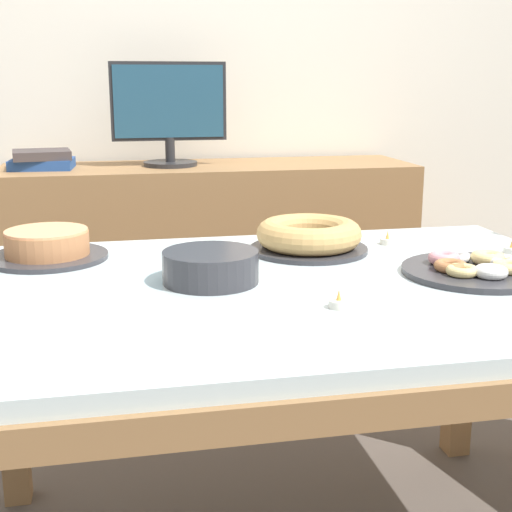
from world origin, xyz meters
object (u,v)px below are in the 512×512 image
Objects in this scene: tealight_left_edge at (387,241)px; pastry_platter at (475,268)px; computer_monitor at (169,114)px; plate_stack at (211,267)px; cake_chocolate_round at (47,246)px; book_stack at (42,160)px; tealight_right_edge at (339,303)px; tealight_near_front at (511,250)px; cake_golden_bundt at (309,236)px.

pastry_platter is at bearing -76.15° from tealight_left_edge.
plate_stack is at bearing -90.97° from computer_monitor.
cake_chocolate_round is at bearing 142.02° from plate_stack.
book_stack is 5.75× the size of tealight_left_edge.
cake_chocolate_round is 7.30× the size of tealight_right_edge.
pastry_platter is 8.26× the size of tealight_right_edge.
cake_chocolate_round is at bearing 138.50° from tealight_right_edge.
book_stack reaches higher than tealight_left_edge.
computer_monitor reaches higher than book_stack.
plate_stack is at bearing 174.48° from pastry_platter.
book_stack is 5.75× the size of tealight_right_edge.
plate_stack is (-0.60, 0.06, 0.02)m from pastry_platter.
book_stack is (-0.46, 0.00, -0.16)m from computer_monitor.
cake_chocolate_round is 0.88× the size of pastry_platter.
book_stack is at bearing 110.34° from plate_stack.
cake_chocolate_round reaches higher than tealight_near_front.
cake_chocolate_round is at bearing -85.10° from book_stack.
cake_golden_bundt reaches higher than plate_stack.
tealight_left_edge is 1.00× the size of tealight_right_edge.
computer_monitor reaches higher than tealight_near_front.
cake_golden_bundt is (0.73, -0.96, -0.11)m from book_stack.
computer_monitor reaches higher than cake_chocolate_round.
computer_monitor is at bearing 125.31° from tealight_near_front.
cake_chocolate_round reaches higher than tealight_right_edge.
book_stack is at bearing 129.75° from pastry_platter.
computer_monitor reaches higher than tealight_left_edge.
book_stack is at bearing 138.58° from tealight_near_front.
book_stack is at bearing 114.87° from tealight_right_edge.
plate_stack is at bearing 133.34° from tealight_right_edge.
plate_stack is at bearing -140.85° from cake_golden_bundt.
tealight_left_edge is (0.52, 0.27, -0.02)m from plate_stack.
tealight_near_front is (0.19, 0.16, -0.00)m from pastry_platter.
book_stack reaches higher than plate_stack.
computer_monitor reaches higher than plate_stack.
tealight_left_edge is (0.23, 0.03, -0.03)m from cake_golden_bundt.
tealight_right_edge is (-0.30, -0.50, 0.00)m from tealight_left_edge.
cake_chocolate_round is 1.39× the size of plate_stack.
book_stack is 1.57m from tealight_right_edge.
plate_stack is 0.58m from tealight_left_edge.
computer_monitor is 1.02m from cake_chocolate_round.
cake_chocolate_round is 0.97× the size of cake_golden_bundt.
tealight_near_front and tealight_right_edge have the same top height.
cake_chocolate_round reaches higher than plate_stack.
pastry_platter is 0.60m from plate_stack.
computer_monitor is 1.41m from pastry_platter.
tealight_right_edge is at bearing -46.66° from plate_stack.
computer_monitor is 1.84× the size of book_stack.
cake_chocolate_round is 0.88m from tealight_left_edge.
book_stack is 1.65m from tealight_near_front.
pastry_platter is 1.57× the size of plate_stack.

